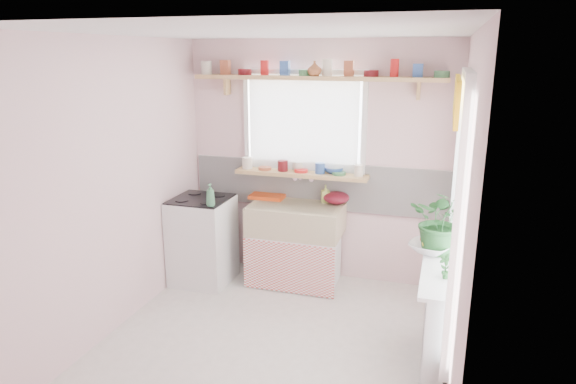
% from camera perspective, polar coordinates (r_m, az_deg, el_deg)
% --- Properties ---
extents(room, '(3.20, 3.20, 3.20)m').
position_cam_1_polar(room, '(4.53, 9.24, 2.41)').
color(room, white).
rests_on(room, ground).
extents(sink_unit, '(0.95, 0.65, 1.11)m').
position_cam_1_polar(sink_unit, '(5.37, 0.87, -5.80)').
color(sink_unit, white).
rests_on(sink_unit, ground).
extents(cooker, '(0.58, 0.58, 0.93)m').
position_cam_1_polar(cooker, '(5.48, -9.47, -5.26)').
color(cooker, white).
rests_on(cooker, ground).
extents(radiator_ledge, '(0.22, 0.95, 0.78)m').
position_cam_1_polar(radiator_ledge, '(4.21, 16.16, -13.24)').
color(radiator_ledge, white).
rests_on(radiator_ledge, ground).
extents(windowsill, '(1.40, 0.22, 0.04)m').
position_cam_1_polar(windowsill, '(5.34, 1.47, 2.01)').
color(windowsill, tan).
rests_on(windowsill, room).
extents(pine_shelf, '(2.52, 0.24, 0.04)m').
position_cam_1_polar(pine_shelf, '(5.15, 3.16, 12.54)').
color(pine_shelf, tan).
rests_on(pine_shelf, room).
extents(shelf_crockery, '(2.47, 0.11, 0.12)m').
position_cam_1_polar(shelf_crockery, '(5.16, 2.69, 13.37)').
color(shelf_crockery, silver).
rests_on(shelf_crockery, pine_shelf).
extents(sill_crockery, '(1.35, 0.11, 0.12)m').
position_cam_1_polar(sill_crockery, '(5.32, 1.29, 2.81)').
color(sill_crockery, silver).
rests_on(sill_crockery, windowsill).
extents(dish_tray, '(0.37, 0.28, 0.04)m').
position_cam_1_polar(dish_tray, '(5.53, -2.23, -0.42)').
color(dish_tray, '#D64513').
rests_on(dish_tray, sink_unit).
extents(colander, '(0.28, 0.28, 0.12)m').
position_cam_1_polar(colander, '(5.33, 5.39, -0.62)').
color(colander, maroon).
rests_on(colander, sink_unit).
extents(jade_plant, '(0.54, 0.48, 0.55)m').
position_cam_1_polar(jade_plant, '(4.32, 16.75, -3.10)').
color(jade_plant, '#245A28').
rests_on(jade_plant, radiator_ledge).
extents(fruit_bowl, '(0.42, 0.42, 0.08)m').
position_cam_1_polar(fruit_bowl, '(4.39, 15.55, -5.96)').
color(fruit_bowl, white).
rests_on(fruit_bowl, radiator_ledge).
extents(herb_pot, '(0.12, 0.10, 0.19)m').
position_cam_1_polar(herb_pot, '(3.91, 17.10, -7.92)').
color(herb_pot, '#29672C').
rests_on(herb_pot, radiator_ledge).
extents(soap_bottle_sink, '(0.11, 0.11, 0.18)m').
position_cam_1_polar(soap_bottle_sink, '(5.34, 4.19, -0.20)').
color(soap_bottle_sink, '#BDCC5A').
rests_on(soap_bottle_sink, sink_unit).
extents(sill_cup, '(0.15, 0.15, 0.09)m').
position_cam_1_polar(sill_cup, '(5.39, 1.12, 2.87)').
color(sill_cup, beige).
rests_on(sill_cup, windowsill).
extents(sill_bowl, '(0.25, 0.25, 0.06)m').
position_cam_1_polar(sill_bowl, '(5.30, 5.13, 2.44)').
color(sill_bowl, '#2F5099').
rests_on(sill_bowl, windowsill).
extents(shelf_vase, '(0.18, 0.18, 0.14)m').
position_cam_1_polar(shelf_vase, '(5.09, 2.96, 13.54)').
color(shelf_vase, brown).
rests_on(shelf_vase, pine_shelf).
extents(cooker_bottle, '(0.09, 0.09, 0.22)m').
position_cam_1_polar(cooker_bottle, '(5.03, -8.62, -0.33)').
color(cooker_bottle, '#43875B').
rests_on(cooker_bottle, cooker).
extents(fruit, '(0.20, 0.14, 0.10)m').
position_cam_1_polar(fruit, '(4.37, 15.69, -5.18)').
color(fruit, '#F35B14').
rests_on(fruit, fruit_bowl).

